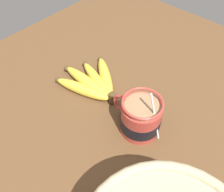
# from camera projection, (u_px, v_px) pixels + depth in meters

# --- Properties ---
(table) EXTENTS (1.17, 1.17, 0.03)m
(table) POSITION_uv_depth(u_px,v_px,m) (134.00, 122.00, 0.68)
(table) COLOR brown
(table) RESTS_ON ground
(coffee_mug) EXTENTS (0.15, 0.10, 0.15)m
(coffee_mug) POSITION_uv_depth(u_px,v_px,m) (140.00, 118.00, 0.62)
(coffee_mug) COLOR #B23D33
(coffee_mug) RESTS_ON table
(banana_bunch) EXTENTS (0.21, 0.19, 0.04)m
(banana_bunch) POSITION_uv_depth(u_px,v_px,m) (93.00, 82.00, 0.74)
(banana_bunch) COLOR #4C381E
(banana_bunch) RESTS_ON table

